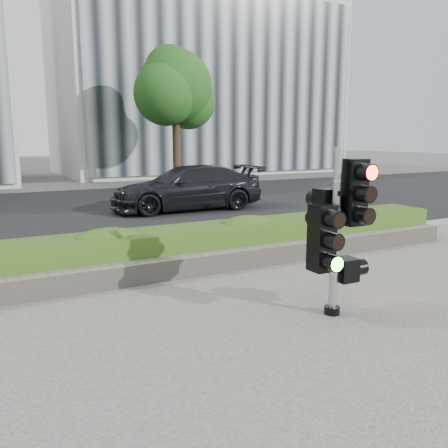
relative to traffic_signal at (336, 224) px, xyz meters
name	(u,v)px	position (x,y,z in m)	size (l,w,h in m)	color
ground	(249,313)	(-0.94, 0.57, -1.23)	(120.00, 120.00, 0.00)	#51514C
sidewalk	(397,403)	(-0.94, -1.93, -1.21)	(16.00, 11.00, 0.03)	#9E9389
road	(84,211)	(-0.94, 10.57, -1.22)	(60.00, 13.00, 0.02)	black
curb	(163,257)	(-0.94, 3.72, -1.17)	(60.00, 0.25, 0.12)	gray
stone_wall	(190,266)	(-0.94, 2.47, -1.03)	(12.00, 0.32, 0.34)	gray
hedge	(175,248)	(-0.94, 3.12, -0.86)	(12.00, 1.00, 0.68)	olive
building_right	(196,82)	(10.06, 25.57, 4.77)	(18.00, 10.00, 12.00)	#B7B7B2
tree_right	(175,89)	(4.54, 16.13, 3.25)	(4.10, 3.58, 6.53)	black
traffic_signal	(336,224)	(0.00, 0.00, 0.00)	(0.75, 0.55, 2.17)	black
car_dark	(187,188)	(2.07, 9.34, -0.50)	(1.99, 4.89, 1.42)	black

